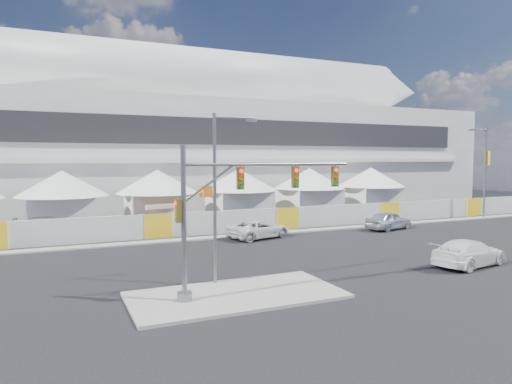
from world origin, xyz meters
name	(u,v)px	position (x,y,z in m)	size (l,w,h in m)	color
ground	(313,270)	(0.00, 0.00, 0.00)	(160.00, 160.00, 0.00)	black
median_island	(236,295)	(-6.00, -3.00, 0.07)	(10.00, 5.00, 0.15)	gray
far_curb	(418,222)	(20.00, 12.50, 0.06)	(80.00, 1.20, 0.12)	gray
stadium	(218,139)	(8.71, 41.50, 9.45)	(80.00, 24.80, 21.98)	silver
tent_row	(200,190)	(0.50, 24.00, 3.15)	(53.40, 8.40, 5.40)	silver
hoarding_fence	(287,218)	(6.00, 14.50, 1.00)	(70.00, 0.25, 2.00)	silver
scaffold_tower	(435,162)	(46.00, 36.00, 6.00)	(4.40, 4.40, 12.00)	#595B60
sedan_silver	(389,220)	(14.34, 10.32, 0.85)	(5.00, 2.01, 1.70)	silver
pickup_curb	(259,229)	(1.53, 11.03, 0.76)	(5.50, 2.53, 1.53)	silver
pickup_near	(469,253)	(9.21, -3.03, 0.81)	(5.58, 2.27, 1.62)	white
lot_car_c	(49,226)	(-14.19, 19.43, 0.81)	(5.57, 2.27, 1.62)	#A5A5AA
traffic_mast	(225,213)	(-6.59, -3.09, 4.04)	(8.98, 0.68, 6.99)	slate
streetlight_median	(219,186)	(-6.07, -0.80, 5.13)	(2.40, 0.24, 8.67)	slate
streetlight_curb	(484,166)	(29.12, 12.50, 5.73)	(2.93, 0.66, 9.88)	gray
boom_lift	(163,219)	(-4.84, 18.06, 1.06)	(7.96, 2.51, 3.95)	orange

